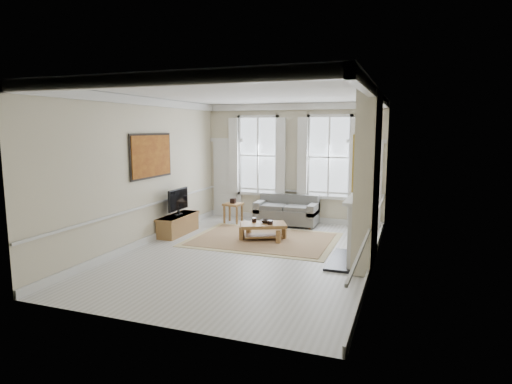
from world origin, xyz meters
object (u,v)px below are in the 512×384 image
at_px(sofa, 287,212).
at_px(tv_stand, 178,225).
at_px(coffee_table, 263,227).
at_px(side_table, 233,207).

distance_m(sofa, tv_stand, 3.09).
bearing_deg(tv_stand, coffee_table, 4.92).
xyz_separation_m(sofa, coffee_table, (-0.08, -1.85, -0.02)).
xyz_separation_m(side_table, coffee_table, (1.43, -1.52, -0.13)).
height_order(side_table, tv_stand, side_table).
bearing_deg(side_table, sofa, 12.35).
relative_size(coffee_table, tv_stand, 0.90).
xyz_separation_m(coffee_table, tv_stand, (-2.24, -0.19, -0.08)).
bearing_deg(coffee_table, side_table, 108.54).
relative_size(side_table, tv_stand, 0.41).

